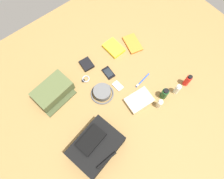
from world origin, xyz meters
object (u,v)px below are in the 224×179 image
Objects in this scene: toiletry_pouch at (53,91)px; paperback_novel at (133,44)px; media_player at (118,86)px; lotion_bottle at (159,104)px; toothbrush at (142,81)px; backpack at (96,146)px; wristwatch at (86,79)px; shampoo_bottle at (164,94)px; sunscreen_spray at (188,80)px; toothpaste_tube at (177,89)px; folded_towel at (139,100)px; cell_phone at (108,73)px; travel_guidebook at (114,48)px; wallet at (87,64)px; bucket_hat at (102,93)px.

toiletry_pouch is 1.48× the size of paperback_novel.
paperback_novel is 0.43m from media_player.
lotion_bottle is 0.65× the size of toothbrush.
wristwatch is at bearing -118.19° from backpack.
shampoo_bottle is 0.21m from toothbrush.
toothpaste_tube is (0.11, -0.00, -0.01)m from sunscreen_spray.
cell_phone is at bearing -84.85° from folded_towel.
media_player is (-0.42, -0.27, -0.07)m from backpack.
travel_guidebook is 2.46× the size of wristwatch.
paperback_novel is 0.36m from cell_phone.
lotion_bottle is 0.16m from folded_towel.
shampoo_bottle is 0.55× the size of paperback_novel.
shampoo_bottle is at bearing 101.43° from toothbrush.
sunscreen_spray is 0.35m from toothbrush.
wallet reaches higher than cell_phone.
toothbrush is 0.48m from wallet.
wallet is (-0.06, -0.29, -0.02)m from bucket_hat.
bucket_hat is at bearing -52.31° from lotion_bottle.
shampoo_bottle is 0.37m from media_player.
wristwatch is at bearing -60.91° from lotion_bottle.
sunscreen_spray is at bearing 138.04° from wristwatch.
bucket_hat is 2.57× the size of wristwatch.
backpack is at bearing 8.47° from folded_towel.
media_player is (-0.14, 0.03, -0.02)m from bucket_hat.
bucket_hat reaches higher than wallet.
toothpaste_tube is at bearing -0.15° from sunscreen_spray.
toothbrush is at bearing -78.57° from shampoo_bottle.
cell_phone is 0.19m from wristwatch.
cell_phone is 0.34m from folded_towel.
bucket_hat is at bearing 22.03° from paperback_novel.
wallet is at bearing -76.13° from media_player.
lotion_bottle is at bearing 21.89° from shampoo_bottle.
toiletry_pouch is 2.72× the size of cell_phone.
folded_towel is at bearing -54.50° from lotion_bottle.
toothpaste_tube is 1.60× the size of wristwatch.
bucket_hat is 1.11× the size of toothbrush.
sunscreen_spray is 0.41m from folded_towel.
shampoo_bottle is at bearing 127.35° from wristwatch.
wallet reaches higher than wristwatch.
bucket_hat is at bearing 98.37° from wristwatch.
backpack reaches higher than wristwatch.
shampoo_bottle reaches higher than travel_guidebook.
bucket_hat is at bearing -41.66° from shampoo_bottle.
lotion_bottle reaches higher than wristwatch.
cell_phone is (0.12, -0.46, -0.04)m from lotion_bottle.
shampoo_bottle is 0.64m from wristwatch.
wallet is (0.26, -0.41, 0.01)m from toothbrush.
toiletry_pouch is 2.94× the size of lotion_bottle.
sunscreen_spray reaches higher than toothpaste_tube.
paperback_novel is at bearing -157.97° from bucket_hat.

